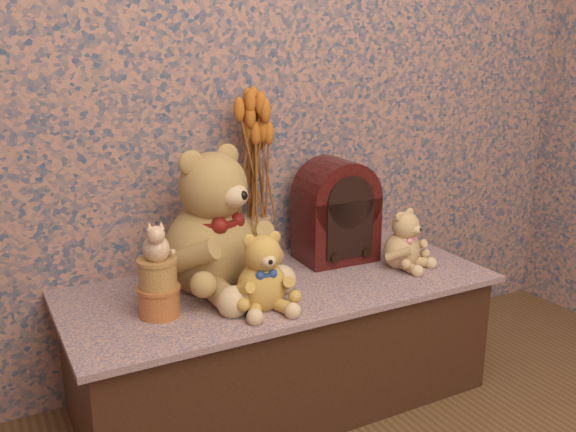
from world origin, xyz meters
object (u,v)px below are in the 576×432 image
teddy_large (209,214)px  biscuit_tin_lower (159,301)px  teddy_small (402,236)px  cathedral_radio (336,210)px  teddy_medium (262,267)px  ceramic_vase (256,242)px  cat_figurine (156,239)px

teddy_large → biscuit_tin_lower: (-0.21, -0.13, -0.20)m
teddy_small → teddy_large: bearing=145.8°
cathedral_radio → biscuit_tin_lower: bearing=-163.9°
teddy_medium → biscuit_tin_lower: 0.31m
teddy_large → teddy_small: teddy_large is taller
teddy_small → ceramic_vase: size_ratio=1.24×
teddy_large → biscuit_tin_lower: bearing=-171.5°
cat_figurine → teddy_small: bearing=12.6°
teddy_large → teddy_medium: bearing=-94.5°
biscuit_tin_lower → cathedral_radio: bearing=13.9°
teddy_large → cat_figurine: teddy_large is taller
cathedral_radio → teddy_small: bearing=-45.0°
ceramic_vase → biscuit_tin_lower: bearing=-150.4°
ceramic_vase → biscuit_tin_lower: ceramic_vase is taller
teddy_small → biscuit_tin_lower: bearing=157.2°
teddy_medium → teddy_small: bearing=14.5°
teddy_large → teddy_small: (0.66, -0.13, -0.13)m
teddy_medium → ceramic_vase: 0.35m
teddy_medium → ceramic_vase: bearing=73.7°
biscuit_tin_lower → teddy_medium: bearing=-16.6°
teddy_medium → teddy_large: bearing=115.6°
biscuit_tin_lower → cat_figurine: size_ratio=0.97×
ceramic_vase → teddy_small: bearing=-28.1°
teddy_medium → cathedral_radio: size_ratio=0.68×
cathedral_radio → biscuit_tin_lower: size_ratio=3.13×
teddy_small → cathedral_radio: cathedral_radio is taller
cathedral_radio → biscuit_tin_lower: (-0.70, -0.17, -0.14)m
teddy_small → cat_figurine: 0.88m
teddy_medium → cat_figurine: (-0.29, 0.08, 0.10)m
ceramic_vase → cat_figurine: 0.50m
cat_figurine → biscuit_tin_lower: bearing=0.0°
cathedral_radio → ceramic_vase: 0.31m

